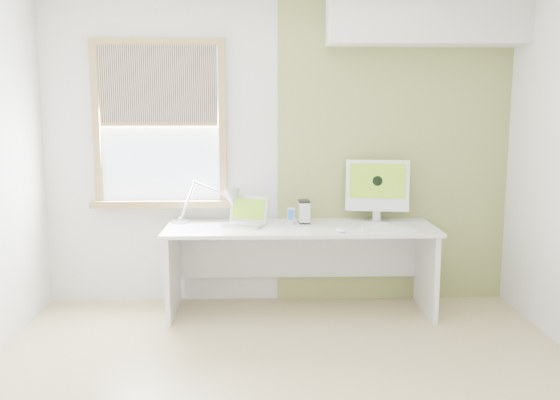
{
  "coord_description": "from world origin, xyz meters",
  "views": [
    {
      "loc": [
        -0.13,
        -3.47,
        1.71
      ],
      "look_at": [
        0.0,
        1.05,
        1.0
      ],
      "focal_mm": 38.94,
      "sensor_mm": 36.0,
      "label": 1
    }
  ],
  "objects_px": {
    "imac": "(377,187)",
    "desk_lamp": "(222,201)",
    "laptop": "(246,218)",
    "desk": "(300,248)",
    "external_drive": "(304,212)"
  },
  "relations": [
    {
      "from": "laptop",
      "to": "external_drive",
      "type": "height_order",
      "value": "laptop"
    },
    {
      "from": "laptop",
      "to": "desk_lamp",
      "type": "bearing_deg",
      "value": 163.31
    },
    {
      "from": "imac",
      "to": "desk_lamp",
      "type": "bearing_deg",
      "value": -176.29
    },
    {
      "from": "desk_lamp",
      "to": "imac",
      "type": "height_order",
      "value": "imac"
    },
    {
      "from": "desk",
      "to": "external_drive",
      "type": "bearing_deg",
      "value": 65.81
    },
    {
      "from": "desk",
      "to": "imac",
      "type": "bearing_deg",
      "value": 13.34
    },
    {
      "from": "desk",
      "to": "laptop",
      "type": "xyz_separation_m",
      "value": [
        -0.45,
        0.01,
        0.25
      ]
    },
    {
      "from": "laptop",
      "to": "external_drive",
      "type": "bearing_deg",
      "value": 8.35
    },
    {
      "from": "desk_lamp",
      "to": "laptop",
      "type": "bearing_deg",
      "value": -16.69
    },
    {
      "from": "laptop",
      "to": "imac",
      "type": "height_order",
      "value": "imac"
    },
    {
      "from": "desk_lamp",
      "to": "external_drive",
      "type": "height_order",
      "value": "desk_lamp"
    },
    {
      "from": "imac",
      "to": "desk",
      "type": "bearing_deg",
      "value": -166.66
    },
    {
      "from": "desk_lamp",
      "to": "imac",
      "type": "xyz_separation_m",
      "value": [
        1.31,
        0.09,
        0.1
      ]
    },
    {
      "from": "desk",
      "to": "imac",
      "type": "height_order",
      "value": "imac"
    },
    {
      "from": "desk",
      "to": "desk_lamp",
      "type": "relative_size",
      "value": 3.5
    }
  ]
}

